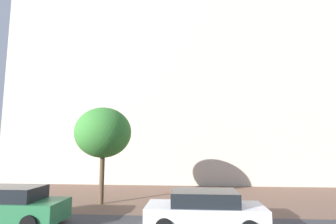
% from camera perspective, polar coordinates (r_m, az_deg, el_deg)
% --- Properties ---
extents(ground_plane, '(120.00, 120.00, 0.00)m').
position_cam_1_polar(ground_plane, '(11.41, -2.26, -23.39)').
color(ground_plane, brown).
extents(landmark_building, '(30.04, 14.73, 37.55)m').
position_cam_1_polar(landmark_building, '(29.26, 2.01, 7.78)').
color(landmark_building, beige).
rests_on(landmark_building, ground_plane).
extents(car_green, '(4.46, 2.01, 1.50)m').
position_cam_1_polar(car_green, '(12.83, -31.64, -17.23)').
color(car_green, '#287042').
rests_on(car_green, ground_plane).
extents(car_white, '(4.42, 2.03, 1.44)m').
position_cam_1_polar(car_white, '(10.59, 8.05, -20.71)').
color(car_white, silver).
rests_on(car_white, ground_plane).
extents(tree_curb_far, '(3.13, 3.13, 5.29)m').
position_cam_1_polar(tree_curb_far, '(15.08, -14.04, -4.44)').
color(tree_curb_far, brown).
rests_on(tree_curb_far, ground_plane).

